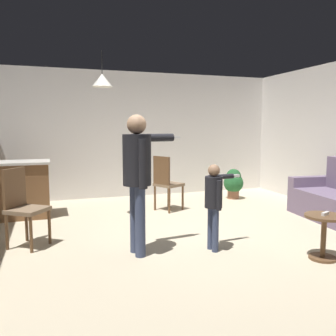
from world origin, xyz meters
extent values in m
plane|color=beige|center=(0.00, 0.00, 0.00)|extent=(7.68, 7.68, 0.00)
cube|color=silver|center=(0.00, 3.20, 1.35)|extent=(6.40, 0.10, 2.70)
cube|color=slate|center=(2.66, 0.74, 0.32)|extent=(0.86, 0.26, 0.63)
cylinder|color=brown|center=(2.98, 0.70, 0.03)|extent=(0.05, 0.05, 0.06)
cylinder|color=brown|center=(2.33, 0.76, 0.03)|extent=(0.05, 0.05, 0.06)
cube|color=brown|center=(-2.45, 1.92, 0.45)|extent=(1.20, 0.60, 0.91)
cube|color=beige|center=(-2.45, 1.92, 0.93)|extent=(1.26, 0.66, 0.04)
cylinder|color=brown|center=(1.12, -1.28, 0.51)|extent=(0.44, 0.44, 0.03)
cylinder|color=brown|center=(1.12, -1.28, 0.24)|extent=(0.06, 0.06, 0.49)
cylinder|color=brown|center=(1.12, -1.28, 0.01)|extent=(0.31, 0.31, 0.03)
cylinder|color=#384260|center=(-0.88, -0.35, 0.42)|extent=(0.12, 0.12, 0.84)
cylinder|color=#384260|center=(-0.86, -0.52, 0.42)|extent=(0.12, 0.12, 0.84)
cylinder|color=black|center=(-0.87, -0.43, 1.14)|extent=(0.33, 0.33, 0.59)
sphere|color=tan|center=(-0.87, -0.43, 1.55)|extent=(0.23, 0.23, 0.23)
cylinder|color=black|center=(-0.61, -0.21, 1.38)|extent=(0.57, 0.16, 0.10)
cube|color=white|center=(-0.30, -0.17, 1.38)|extent=(0.13, 0.05, 0.04)
cylinder|color=black|center=(-0.84, -0.62, 1.11)|extent=(0.10, 0.10, 0.56)
cylinder|color=#384260|center=(0.04, -0.55, 0.27)|extent=(0.08, 0.08, 0.54)
cylinder|color=#384260|center=(0.05, -0.66, 0.27)|extent=(0.08, 0.08, 0.54)
cylinder|color=black|center=(0.04, -0.60, 0.73)|extent=(0.21, 0.21, 0.38)
sphere|color=#9E7556|center=(0.04, -0.60, 1.00)|extent=(0.15, 0.15, 0.15)
cylinder|color=black|center=(0.21, -0.46, 0.89)|extent=(0.36, 0.10, 0.06)
cube|color=white|center=(0.42, -0.44, 0.89)|extent=(0.13, 0.05, 0.04)
cylinder|color=black|center=(0.06, -0.72, 0.71)|extent=(0.06, 0.06, 0.36)
cylinder|color=brown|center=(-0.02, 1.69, 0.23)|extent=(0.04, 0.04, 0.45)
cylinder|color=brown|center=(0.15, 1.37, 0.23)|extent=(0.04, 0.04, 0.45)
cylinder|color=brown|center=(0.30, 1.85, 0.23)|extent=(0.04, 0.04, 0.45)
cylinder|color=brown|center=(0.47, 1.54, 0.23)|extent=(0.04, 0.04, 0.45)
cube|color=#7F664C|center=(0.22, 1.61, 0.47)|extent=(0.57, 0.57, 0.05)
cube|color=brown|center=(0.05, 1.52, 0.75)|extent=(0.21, 0.35, 0.50)
cylinder|color=brown|center=(-2.15, 0.53, 0.23)|extent=(0.04, 0.04, 0.45)
cylinder|color=brown|center=(-2.37, 0.24, 0.23)|extent=(0.04, 0.04, 0.45)
cylinder|color=brown|center=(-1.86, 0.31, 0.23)|extent=(0.04, 0.04, 0.45)
cylinder|color=brown|center=(-2.08, 0.02, 0.23)|extent=(0.04, 0.04, 0.45)
cube|color=#7F664C|center=(-2.11, 0.27, 0.47)|extent=(0.59, 0.59, 0.05)
cube|color=brown|center=(-2.27, 0.39, 0.75)|extent=(0.26, 0.33, 0.50)
cylinder|color=brown|center=(1.87, 2.18, 0.09)|extent=(0.24, 0.24, 0.19)
sphere|color=#235B2D|center=(1.87, 2.18, 0.33)|extent=(0.41, 0.41, 0.41)
sphere|color=#235B2D|center=(1.87, 2.18, 0.48)|extent=(0.31, 0.31, 0.31)
cube|color=white|center=(1.11, -1.29, 0.54)|extent=(0.13, 0.09, 0.04)
cone|color=silver|center=(-1.00, 1.29, 2.25)|extent=(0.32, 0.32, 0.20)
cylinder|color=black|center=(-1.00, 1.29, 2.52)|extent=(0.01, 0.01, 0.36)
camera|label=1|loc=(-1.84, -4.46, 1.51)|focal=38.04mm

